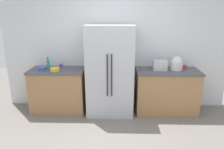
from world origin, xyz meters
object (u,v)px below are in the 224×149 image
Objects in this scene: refrigerator at (110,71)px; toaster at (160,65)px; cup_b at (61,66)px; rice_cooker at (177,64)px; bottle_a at (48,64)px; bowl_b at (42,69)px; bowl_a at (55,69)px; cup_a at (185,67)px.

refrigerator is 6.64× the size of toaster.
refrigerator is 1.09m from cup_b.
rice_cooker is at bearing 4.31° from refrigerator.
refrigerator is 7.36× the size of bottle_a.
bowl_b is (-1.40, -0.00, 0.03)m from refrigerator.
rice_cooker is 2.47m from bowl_a.
refrigerator is 1.37m from rice_cooker.
bowl_a reaches higher than bowl_b.
rice_cooker is 1.13× the size of bottle_a.
toaster reaches higher than cup_b.
cup_a is (1.56, 0.20, 0.04)m from refrigerator.
cup_a reaches higher than bowl_b.
bottle_a is (-2.64, -0.02, -0.02)m from rice_cooker.
refrigerator reaches higher than cup_a.
bottle_a reaches higher than cup_b.
bottle_a is at bearing -179.66° from rice_cooker.
bowl_a is (-2.12, -0.12, -0.07)m from toaster.
bottle_a is at bearing 138.77° from bowl_a.
cup_a is 0.43× the size of bowl_a.
rice_cooker is 2.64m from bottle_a.
cup_a is 2.97m from bowl_b.
rice_cooker is 3.69× the size of cup_b.
bottle_a is (-1.29, 0.09, 0.11)m from refrigerator.
refrigerator is at bearing -3.86° from bottle_a.
bottle_a is at bearing 179.12° from toaster.
bowl_b is (-2.96, -0.21, -0.01)m from cup_a.
refrigerator is at bearing -175.69° from rice_cooker.
toaster reaches higher than bowl_a.
bowl_a is at bearing -99.55° from cup_b.
rice_cooker is 2.76m from bowl_b.
toaster is 2.13m from bowl_a.
bottle_a is at bearing -177.65° from cup_a.
refrigerator reaches higher than rice_cooker.
bottle_a is at bearing -148.37° from cup_b.
bowl_b is at bearing -178.67° from toaster.
cup_a is (2.85, 0.12, -0.07)m from bottle_a.
bowl_b is (-2.41, -0.06, -0.07)m from toaster.
bowl_a is at bearing -176.04° from rice_cooker.
cup_a is at bearing 5.81° from bowl_a.
rice_cooker is (0.34, 0.05, 0.03)m from toaster.
cup_b reaches higher than bowl_b.
toaster is at bearing 3.23° from bowl_a.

